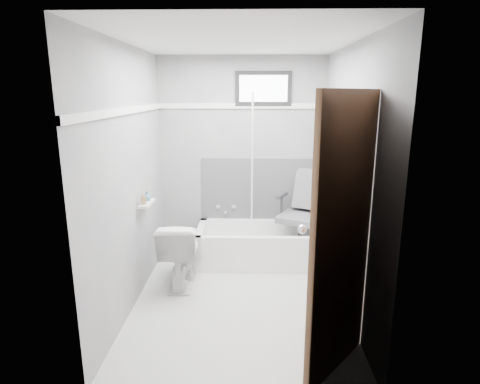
{
  "coord_description": "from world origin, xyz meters",
  "views": [
    {
      "loc": [
        0.1,
        -3.57,
        1.98
      ],
      "look_at": [
        0.0,
        0.35,
        1.0
      ],
      "focal_mm": 30.0,
      "sensor_mm": 36.0,
      "label": 1
    }
  ],
  "objects_px": {
    "office_chair": "(301,212)",
    "soap_bottle_a": "(143,199)",
    "toilet": "(181,253)",
    "bathtub": "(260,244)",
    "soap_bottle_b": "(147,196)",
    "door": "(394,258)"
  },
  "relations": [
    {
      "from": "bathtub",
      "to": "soap_bottle_a",
      "type": "distance_m",
      "value": 1.58
    },
    {
      "from": "soap_bottle_b",
      "to": "toilet",
      "type": "bearing_deg",
      "value": 1.22
    },
    {
      "from": "toilet",
      "to": "door",
      "type": "distance_m",
      "value": 2.36
    },
    {
      "from": "soap_bottle_a",
      "to": "soap_bottle_b",
      "type": "xyz_separation_m",
      "value": [
        0.0,
        0.14,
        -0.01
      ]
    },
    {
      "from": "office_chair",
      "to": "soap_bottle_b",
      "type": "distance_m",
      "value": 1.8
    },
    {
      "from": "soap_bottle_a",
      "to": "door",
      "type": "bearing_deg",
      "value": -37.27
    },
    {
      "from": "toilet",
      "to": "soap_bottle_b",
      "type": "xyz_separation_m",
      "value": [
        -0.32,
        -0.01,
        0.61
      ]
    },
    {
      "from": "bathtub",
      "to": "door",
      "type": "xyz_separation_m",
      "value": [
        0.75,
        -2.21,
        0.79
      ]
    },
    {
      "from": "toilet",
      "to": "soap_bottle_a",
      "type": "relative_size",
      "value": 6.14
    },
    {
      "from": "door",
      "to": "soap_bottle_b",
      "type": "bearing_deg",
      "value": 140.17
    },
    {
      "from": "soap_bottle_b",
      "to": "bathtub",
      "type": "bearing_deg",
      "value": 27.49
    },
    {
      "from": "bathtub",
      "to": "soap_bottle_b",
      "type": "distance_m",
      "value": 1.52
    },
    {
      "from": "office_chair",
      "to": "soap_bottle_a",
      "type": "distance_m",
      "value": 1.86
    },
    {
      "from": "bathtub",
      "to": "soap_bottle_b",
      "type": "relative_size",
      "value": 14.8
    },
    {
      "from": "office_chair",
      "to": "soap_bottle_b",
      "type": "relative_size",
      "value": 9.55
    },
    {
      "from": "toilet",
      "to": "door",
      "type": "xyz_separation_m",
      "value": [
        1.6,
        -1.61,
        0.65
      ]
    },
    {
      "from": "office_chair",
      "to": "door",
      "type": "distance_m",
      "value": 2.31
    },
    {
      "from": "bathtub",
      "to": "office_chair",
      "type": "xyz_separation_m",
      "value": [
        0.47,
        0.05,
        0.39
      ]
    },
    {
      "from": "bathtub",
      "to": "soap_bottle_b",
      "type": "xyz_separation_m",
      "value": [
        -1.17,
        -0.61,
        0.75
      ]
    },
    {
      "from": "bathtub",
      "to": "door",
      "type": "distance_m",
      "value": 2.46
    },
    {
      "from": "bathtub",
      "to": "office_chair",
      "type": "height_order",
      "value": "office_chair"
    },
    {
      "from": "toilet",
      "to": "soap_bottle_b",
      "type": "distance_m",
      "value": 0.69
    }
  ]
}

